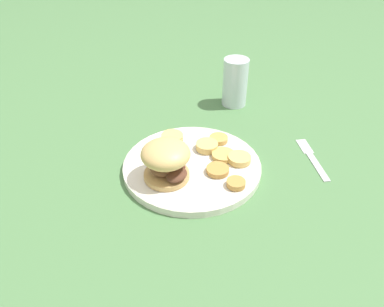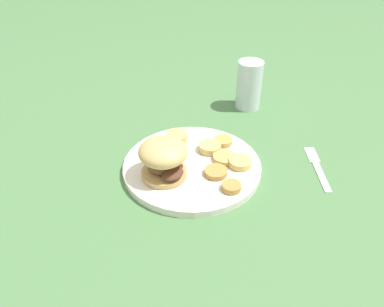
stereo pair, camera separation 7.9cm
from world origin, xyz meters
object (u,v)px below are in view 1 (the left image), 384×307
sandwich (166,160)px  fork (312,158)px  drinking_glass (235,82)px  dinner_plate (192,166)px

sandwich → fork: size_ratio=0.71×
sandwich → fork: 0.34m
sandwich → drinking_glass: bearing=178.5°
sandwich → fork: bearing=129.5°
sandwich → fork: (-0.21, 0.26, -0.06)m
dinner_plate → fork: size_ratio=2.05×
fork → sandwich: bearing=-50.5°
dinner_plate → fork: bearing=122.7°
dinner_plate → sandwich: sandwich is taller
fork → drinking_glass: (-0.17, -0.25, 0.06)m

